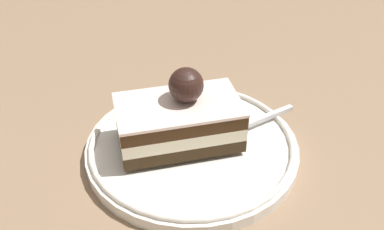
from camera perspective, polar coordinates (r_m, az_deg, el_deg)
name	(u,v)px	position (r m, az deg, el deg)	size (l,w,h in m)	color
ground_plane	(199,142)	(0.46, 0.95, -3.51)	(2.40, 2.40, 0.00)	#876C51
dessert_plate	(192,146)	(0.44, 0.00, -4.07)	(0.21, 0.21, 0.02)	white
cake_slice	(178,117)	(0.42, -1.91, -0.29)	(0.11, 0.14, 0.08)	black
fork	(250,123)	(0.45, 7.63, -1.11)	(0.03, 0.11, 0.00)	silver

